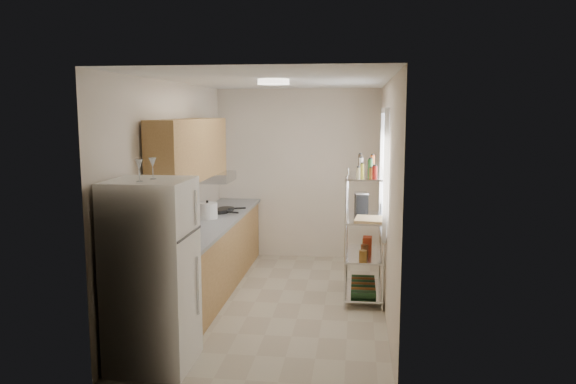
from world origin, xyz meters
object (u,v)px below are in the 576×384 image
object	(u,v)px
refrigerator	(152,274)
rice_cooker	(207,211)
espresso_machine	(361,202)
cutting_board	(369,219)
frying_pan_large	(218,211)

from	to	relation	value
refrigerator	rice_cooker	size ratio (longest dim) A/B	6.59
refrigerator	espresso_machine	world-z (taller)	refrigerator
espresso_machine	cutting_board	bearing A→B (deg)	-87.21
rice_cooker	cutting_board	world-z (taller)	rice_cooker
refrigerator	rice_cooker	world-z (taller)	refrigerator
frying_pan_large	cutting_board	xyz separation A→B (m)	(2.01, -0.85, 0.10)
refrigerator	rice_cooker	distance (m)	2.27
refrigerator	frying_pan_large	distance (m)	2.67
refrigerator	frying_pan_large	xyz separation A→B (m)	(-0.08, 2.67, 0.09)
cutting_board	frying_pan_large	bearing A→B (deg)	156.93
cutting_board	espresso_machine	distance (m)	0.52
frying_pan_large	cutting_board	size ratio (longest dim) A/B	0.70
rice_cooker	frying_pan_large	size ratio (longest dim) A/B	0.90
cutting_board	espresso_machine	world-z (taller)	espresso_machine
refrigerator	espresso_machine	xyz separation A→B (m)	(1.84, 2.32, 0.30)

